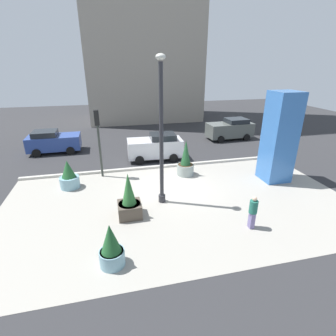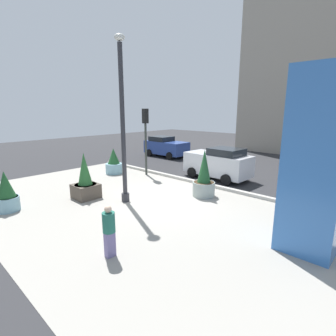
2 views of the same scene
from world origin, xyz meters
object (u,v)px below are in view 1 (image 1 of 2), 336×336
object	(u,v)px
car_curb_east	(230,129)
car_passing_lane	(53,141)
potted_plant_curbside	(129,200)
lamp_post	(161,137)
traffic_light_corner	(98,133)
car_far_lane	(156,147)
pedestrian_on_sidewalk	(253,211)
art_pillar_blue	(279,138)
potted_plant_near_right	(186,162)
potted_plant_mid_plaza	(111,248)
potted_plant_near_left	(69,177)

from	to	relation	value
car_curb_east	car_passing_lane	bearing A→B (deg)	-178.82
potted_plant_curbside	car_curb_east	distance (m)	15.45
lamp_post	traffic_light_corner	bearing A→B (deg)	126.68
car_far_lane	pedestrian_on_sidewalk	bearing A→B (deg)	-75.72
car_curb_east	pedestrian_on_sidewalk	size ratio (longest dim) A/B	2.75
potted_plant_curbside	pedestrian_on_sidewalk	xyz separation A→B (m)	(5.13, -2.18, 0.02)
car_far_lane	car_curb_east	size ratio (longest dim) A/B	0.95
art_pillar_blue	traffic_light_corner	size ratio (longest dim) A/B	1.26
car_passing_lane	pedestrian_on_sidewalk	distance (m)	16.61
potted_plant_near_right	car_passing_lane	bearing A→B (deg)	142.83
car_passing_lane	pedestrian_on_sidewalk	xyz separation A→B (m)	(10.19, -13.11, -0.04)
car_passing_lane	potted_plant_curbside	bearing A→B (deg)	-65.19
traffic_light_corner	car_far_lane	xyz separation A→B (m)	(3.95, 2.37, -1.90)
car_passing_lane	car_curb_east	size ratio (longest dim) A/B	0.93
lamp_post	car_far_lane	bearing A→B (deg)	81.98
potted_plant_mid_plaza	lamp_post	bearing A→B (deg)	56.50
potted_plant_near_left	pedestrian_on_sidewalk	size ratio (longest dim) A/B	1.08
potted_plant_curbside	potted_plant_near_right	xyz separation A→B (m)	(3.99, 4.08, 0.04)
potted_plant_mid_plaza	potted_plant_near_right	distance (m)	8.68
art_pillar_blue	potted_plant_mid_plaza	bearing A→B (deg)	-152.43
car_passing_lane	potted_plant_mid_plaza	bearing A→B (deg)	-73.58
potted_plant_curbside	car_far_lane	bearing A→B (deg)	70.21
lamp_post	pedestrian_on_sidewalk	bearing A→B (deg)	-43.36
lamp_post	car_curb_east	distance (m)	13.76
car_curb_east	pedestrian_on_sidewalk	xyz separation A→B (m)	(-5.45, -13.44, -0.11)
car_passing_lane	lamp_post	bearing A→B (deg)	-55.52
potted_plant_curbside	car_passing_lane	distance (m)	12.05
lamp_post	pedestrian_on_sidewalk	world-z (taller)	lamp_post
potted_plant_curbside	car_far_lane	size ratio (longest dim) A/B	0.54
art_pillar_blue	car_far_lane	xyz separation A→B (m)	(-6.48, 5.27, -1.70)
art_pillar_blue	car_curb_east	distance (m)	9.34
traffic_light_corner	car_curb_east	distance (m)	13.50
potted_plant_near_left	traffic_light_corner	bearing A→B (deg)	33.82
art_pillar_blue	pedestrian_on_sidewalk	world-z (taller)	art_pillar_blue
lamp_post	car_curb_east	size ratio (longest dim) A/B	1.67
potted_plant_mid_plaza	car_curb_east	distance (m)	18.38
lamp_post	potted_plant_near_right	xyz separation A→B (m)	(2.22, 3.09, -2.62)
potted_plant_near_left	car_far_lane	bearing A→B (deg)	31.87
potted_plant_near_right	car_curb_east	bearing A→B (deg)	47.45
lamp_post	pedestrian_on_sidewalk	distance (m)	5.32
potted_plant_mid_plaza	potted_plant_near_left	distance (m)	7.27
art_pillar_blue	car_curb_east	world-z (taller)	art_pillar_blue
potted_plant_mid_plaza	pedestrian_on_sidewalk	size ratio (longest dim) A/B	1.10
art_pillar_blue	potted_plant_curbside	distance (m)	9.59
potted_plant_near_left	lamp_post	bearing A→B (deg)	-30.32
art_pillar_blue	potted_plant_curbside	xyz separation A→B (m)	(-9.16, -2.18, -1.83)
lamp_post	potted_plant_near_left	xyz separation A→B (m)	(-4.88, 2.85, -2.80)
potted_plant_mid_plaza	potted_plant_curbside	size ratio (longest dim) A/B	0.78
potted_plant_near_left	car_far_lane	distance (m)	6.82
potted_plant_near_right	art_pillar_blue	bearing A→B (deg)	-20.15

